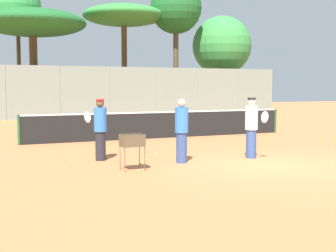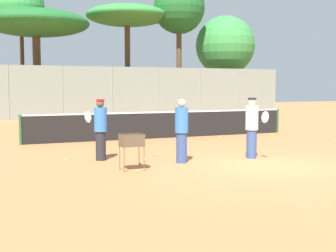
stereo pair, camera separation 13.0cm
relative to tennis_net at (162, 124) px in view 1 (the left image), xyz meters
name	(u,v)px [view 1 (the left image)]	position (x,y,z in m)	size (l,w,h in m)	color
ground_plane	(271,166)	(0.00, -7.14, -0.56)	(80.00, 80.00, 0.00)	#C67242
tennis_net	(162,124)	(0.00, 0.00, 0.00)	(11.12, 0.10, 1.07)	#26592D
back_fence	(85,92)	(0.00, 12.54, 1.12)	(29.24, 0.08, 3.35)	gray
tree_0	(222,46)	(11.98, 15.67, 4.73)	(4.73, 4.73, 7.68)	brown
tree_1	(33,24)	(-2.74, 15.44, 5.66)	(7.11, 7.11, 7.17)	brown
tree_2	(176,9)	(7.76, 15.34, 7.31)	(3.88, 3.88, 9.89)	brown
tree_3	(17,7)	(-3.46, 17.40, 6.99)	(3.24, 3.24, 9.23)	brown
tree_4	(124,17)	(4.10, 16.69, 6.71)	(6.16, 6.16, 8.11)	brown
player_white_outfit	(252,127)	(0.26, -5.85, 0.35)	(0.36, 0.92, 1.75)	#334C8C
player_red_cap	(182,130)	(-1.94, -5.78, 0.33)	(0.52, 0.85, 1.73)	#334C8C
player_yellow_shirt	(100,129)	(-3.83, -4.48, 0.33)	(0.52, 0.84, 1.71)	#26262D
ball_cart	(132,143)	(-3.55, -6.32, 0.12)	(0.56, 0.41, 0.90)	brown
tennis_ball_0	(102,145)	(-2.93, -1.48, -0.53)	(0.07, 0.07, 0.07)	#D1E54C
tennis_ball_1	(334,141)	(5.31, -3.82, -0.53)	(0.07, 0.07, 0.07)	#D1E54C
tennis_ball_2	(157,155)	(-2.05, -4.34, -0.53)	(0.07, 0.07, 0.07)	#D1E54C
tennis_ball_3	(64,160)	(-4.79, -4.23, -0.53)	(0.07, 0.07, 0.07)	#D1E54C
tennis_ball_4	(218,137)	(2.08, -0.86, -0.53)	(0.07, 0.07, 0.07)	#D1E54C
tennis_ball_5	(145,160)	(-2.76, -5.14, -0.53)	(0.07, 0.07, 0.07)	#D1E54C
tennis_ball_6	(138,171)	(-3.50, -6.60, -0.53)	(0.07, 0.07, 0.07)	#D1E54C
tennis_ball_7	(270,134)	(4.69, -0.73, -0.53)	(0.07, 0.07, 0.07)	#D1E54C
tennis_ball_8	(140,163)	(-3.08, -5.61, -0.53)	(0.07, 0.07, 0.07)	#D1E54C
parked_car	(142,104)	(5.52, 16.79, 0.10)	(4.20, 1.70, 1.60)	#232328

